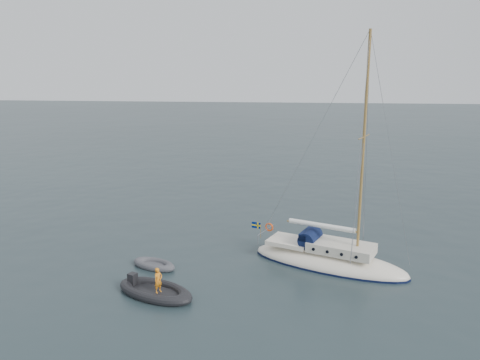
# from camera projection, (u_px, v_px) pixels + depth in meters

# --- Properties ---
(ground) EXTENTS (300.00, 300.00, 0.00)m
(ground) POSITION_uv_depth(u_px,v_px,m) (264.00, 257.00, 27.84)
(ground) COLOR black
(ground) RESTS_ON ground
(sailboat) EXTENTS (9.43, 2.82, 13.42)m
(sailboat) POSITION_uv_depth(u_px,v_px,m) (329.00, 248.00, 26.43)
(sailboat) COLOR #EFE2CC
(sailboat) RESTS_ON ground
(dinghy) EXTENTS (2.72, 1.23, 0.39)m
(dinghy) POSITION_uv_depth(u_px,v_px,m) (154.00, 264.00, 26.30)
(dinghy) COLOR #4B4B50
(dinghy) RESTS_ON ground
(rib) EXTENTS (4.27, 1.94, 1.50)m
(rib) POSITION_uv_depth(u_px,v_px,m) (155.00, 290.00, 23.00)
(rib) COLOR black
(rib) RESTS_ON ground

